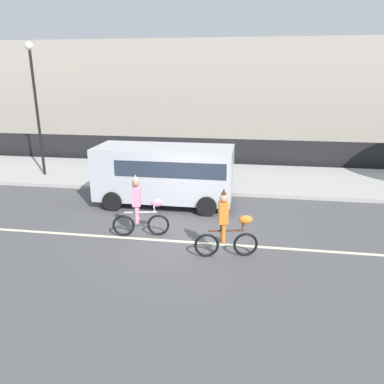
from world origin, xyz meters
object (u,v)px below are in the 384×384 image
(parade_cyclist_pink, at_px, (141,210))
(parade_cyclist_orange, at_px, (227,227))
(parked_van_silver, at_px, (166,171))
(street_lamp_post, at_px, (35,91))

(parade_cyclist_pink, height_order, parade_cyclist_orange, same)
(parked_van_silver, height_order, street_lamp_post, street_lamp_post)
(parade_cyclist_pink, relative_size, parade_cyclist_orange, 1.00)
(parade_cyclist_pink, relative_size, street_lamp_post, 0.33)
(parade_cyclist_orange, distance_m, parked_van_silver, 4.66)
(parked_van_silver, bearing_deg, parade_cyclist_orange, -57.26)
(parade_cyclist_orange, bearing_deg, parked_van_silver, 122.74)
(parade_cyclist_orange, height_order, parked_van_silver, parked_van_silver)
(parked_van_silver, bearing_deg, parade_cyclist_pink, -92.54)
(parade_cyclist_pink, height_order, parked_van_silver, parked_van_silver)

